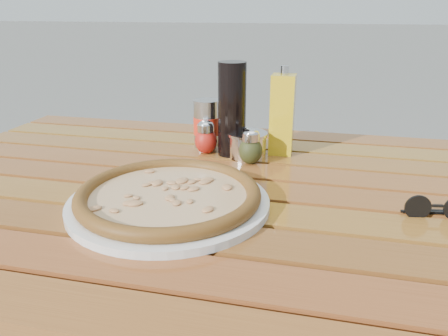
% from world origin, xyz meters
% --- Properties ---
extents(table, '(1.40, 0.90, 0.75)m').
position_xyz_m(table, '(0.00, -0.00, 0.67)').
color(table, '#371E0C').
rests_on(table, ground).
extents(plate, '(0.43, 0.43, 0.01)m').
position_xyz_m(plate, '(-0.07, -0.12, 0.76)').
color(plate, silver).
rests_on(plate, table).
extents(pizza, '(0.35, 0.35, 0.03)m').
position_xyz_m(pizza, '(-0.07, -0.12, 0.77)').
color(pizza, beige).
rests_on(pizza, plate).
extents(pepper_shaker, '(0.06, 0.06, 0.08)m').
position_xyz_m(pepper_shaker, '(-0.09, 0.19, 0.79)').
color(pepper_shaker, red).
rests_on(pepper_shaker, table).
extents(oregano_shaker, '(0.06, 0.06, 0.08)m').
position_xyz_m(oregano_shaker, '(0.03, 0.14, 0.79)').
color(oregano_shaker, '#363A17').
rests_on(oregano_shaker, table).
extents(dark_bottle, '(0.07, 0.07, 0.22)m').
position_xyz_m(dark_bottle, '(-0.02, 0.20, 0.86)').
color(dark_bottle, black).
rests_on(dark_bottle, table).
extents(soda_can, '(0.07, 0.07, 0.12)m').
position_xyz_m(soda_can, '(-0.10, 0.25, 0.81)').
color(soda_can, '#BBBBBF').
rests_on(soda_can, table).
extents(olive_oil_cruet, '(0.06, 0.06, 0.21)m').
position_xyz_m(olive_oil_cruet, '(0.09, 0.24, 0.85)').
color(olive_oil_cruet, gold).
rests_on(olive_oil_cruet, table).
extents(parmesan_tin, '(0.11, 0.11, 0.07)m').
position_xyz_m(parmesan_tin, '(0.02, 0.19, 0.78)').
color(parmesan_tin, white).
rests_on(parmesan_tin, table).
extents(sunglasses, '(0.11, 0.04, 0.04)m').
position_xyz_m(sunglasses, '(0.39, -0.05, 0.77)').
color(sunglasses, black).
rests_on(sunglasses, table).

